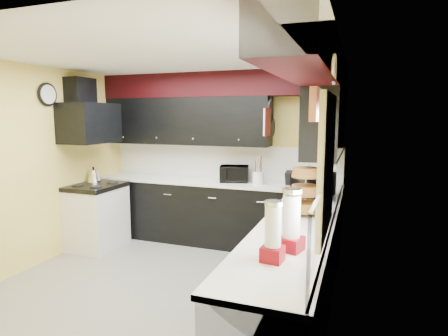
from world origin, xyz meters
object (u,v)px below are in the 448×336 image
object	(u,v)px
toaster_oven	(234,174)
microwave	(313,185)
knife_block	(289,178)
kettle	(94,176)
utensil_crock	(258,178)

from	to	relation	value
toaster_oven	microwave	xyz separation A→B (m)	(1.19, -0.65, 0.02)
microwave	knife_block	size ratio (longest dim) A/B	2.68
kettle	microwave	bearing A→B (deg)	-1.03
toaster_oven	utensil_crock	world-z (taller)	toaster_oven
toaster_oven	knife_block	xyz separation A→B (m)	(0.79, 0.02, -0.02)
microwave	kettle	size ratio (longest dim) A/B	2.61
toaster_oven	kettle	xyz separation A→B (m)	(-1.98, -0.59, -0.05)
utensil_crock	kettle	xyz separation A→B (m)	(-2.35, -0.55, -0.02)
knife_block	kettle	distance (m)	2.84
microwave	knife_block	world-z (taller)	microwave
microwave	kettle	bearing A→B (deg)	106.98
toaster_oven	utensil_crock	size ratio (longest dim) A/B	2.41
toaster_oven	microwave	distance (m)	1.35
toaster_oven	utensil_crock	distance (m)	0.37
utensil_crock	microwave	bearing A→B (deg)	-36.16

